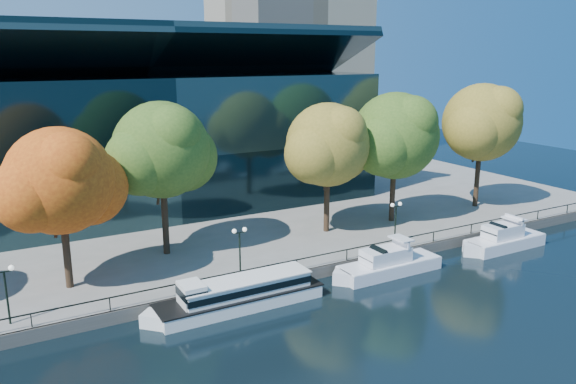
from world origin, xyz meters
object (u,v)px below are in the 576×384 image
cruiser_far (502,239)px  tree_2 (164,152)px  tree_3 (329,147)px  tree_5 (483,124)px  tree_4 (397,138)px  lamp_0 (5,282)px  cruiser_near (386,264)px  lamp_2 (396,213)px  lamp_1 (240,241)px  tour_boat (236,294)px  tree_1 (62,183)px

cruiser_far → tree_2: 32.83m
tree_3 → tree_5: size_ratio=0.91×
tree_4 → lamp_0: tree_4 is taller
cruiser_near → lamp_2: lamp_2 is taller
tree_4 → lamp_1: 22.35m
tree_2 → lamp_1: (3.36, -7.97, -6.19)m
cruiser_far → cruiser_near: bearing=178.1°
tree_3 → tree_2: bearing=174.5°
tree_3 → cruiser_far: bearing=-38.3°
tree_2 → cruiser_far: bearing=-22.3°
tree_3 → tree_5: (20.42, -0.54, 1.01)m
tree_3 → tree_4: tree_4 is taller
tree_2 → lamp_2: bearing=-22.6°
cruiser_near → tree_2: bearing=143.2°
tour_boat → lamp_0: bearing=167.8°
lamp_0 → tree_3: bearing=12.4°
cruiser_far → lamp_2: size_ratio=2.38×
tree_3 → tree_5: tree_5 is taller
lamp_2 → tree_5: bearing=18.9°
tree_3 → lamp_2: size_ratio=3.18×
tree_4 → tree_5: tree_5 is taller
tree_1 → tree_2: (8.75, 3.59, 1.02)m
tour_boat → tree_5: size_ratio=0.98×
tour_boat → tree_2: tree_2 is taller
tree_1 → tree_2: 9.52m
tree_5 → cruiser_far: bearing=-126.2°
tour_boat → lamp_1: lamp_1 is taller
tree_2 → cruiser_near: bearing=-36.8°
tree_3 → lamp_1: 15.23m
tree_1 → lamp_2: size_ratio=3.05×
tour_boat → cruiser_far: bearing=-1.6°
tree_3 → lamp_2: tree_3 is taller
lamp_2 → cruiser_near: bearing=-137.6°
lamp_1 → lamp_2: (15.83, 0.00, 0.00)m
lamp_2 → lamp_1: bearing=180.0°
tree_2 → lamp_1: 10.64m
cruiser_near → tree_4: 15.75m
cruiser_far → lamp_2: bearing=158.3°
tree_4 → lamp_1: tree_4 is taller
cruiser_near → tree_5: 25.01m
tree_5 → tree_2: bearing=176.7°
tree_1 → tree_2: tree_2 is taller
cruiser_far → lamp_2: lamp_2 is taller
lamp_1 → cruiser_far: bearing=-8.8°
cruiser_far → lamp_2: 11.15m
tree_4 → lamp_0: size_ratio=3.37×
tree_3 → cruiser_near: bearing=-93.7°
cruiser_far → lamp_0: lamp_0 is taller
tree_3 → tree_4: (8.06, -0.38, 0.34)m
tree_4 → lamp_1: (-20.68, -6.05, -5.94)m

